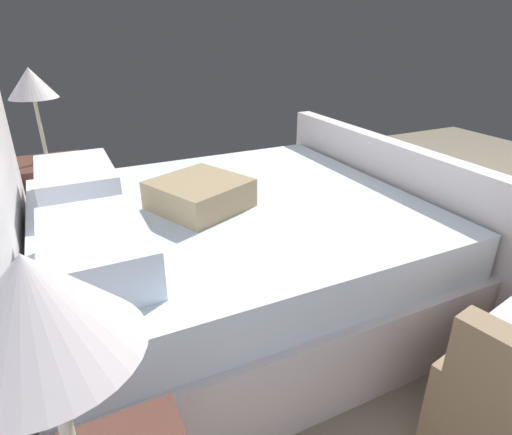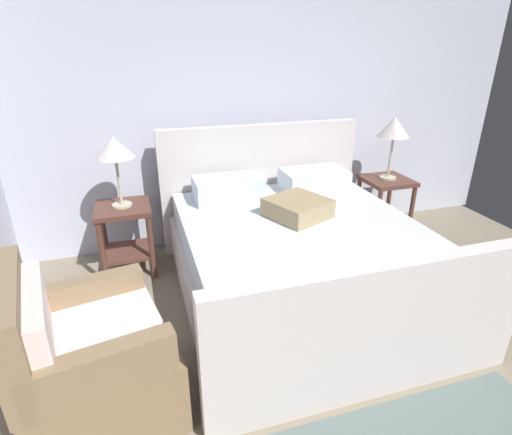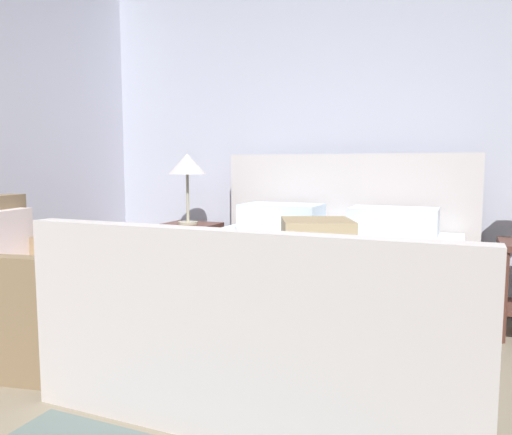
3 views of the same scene
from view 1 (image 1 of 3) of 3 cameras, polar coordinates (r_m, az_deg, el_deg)
ground_plane at (r=3.58m, az=22.54°, el=-1.37°), size 4.85×5.99×0.02m
bed at (r=2.25m, az=-4.59°, el=-4.65°), size 1.87×2.11×1.16m
nightstand_right at (r=3.26m, az=-25.50°, el=3.50°), size 0.44×0.44×0.60m
table_lamp_right at (r=3.11m, az=-27.87°, el=15.33°), size 0.30×0.30×0.60m
table_lamp_left at (r=0.70m, az=-27.41°, el=-11.55°), size 0.30×0.30×0.57m
area_rug at (r=3.32m, az=23.46°, el=-3.32°), size 1.65×1.04×0.01m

